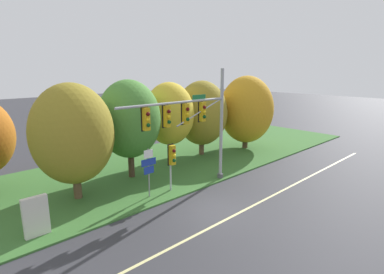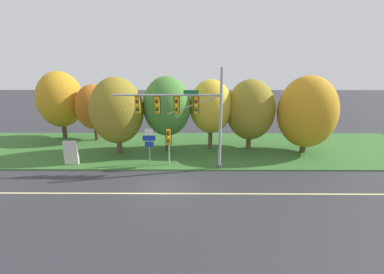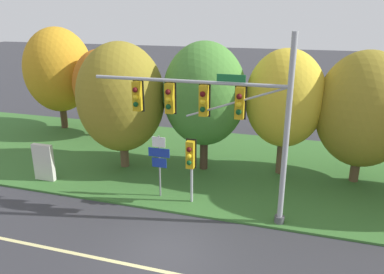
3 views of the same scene
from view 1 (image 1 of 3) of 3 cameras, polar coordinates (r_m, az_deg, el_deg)
name	(u,v)px [view 1 (image 1 of 3)]	position (r m, az deg, el deg)	size (l,w,h in m)	color
ground_plane	(213,210)	(16.99, 4.01, -13.70)	(160.00, 160.00, 0.00)	#333338
lane_stripe	(230,218)	(16.29, 7.21, -14.99)	(36.00, 0.16, 0.01)	beige
grass_verge	(132,172)	(22.92, -11.38, -6.63)	(48.00, 11.50, 0.10)	#386B2D
traffic_signal_mast	(193,119)	(18.39, 0.21, 3.42)	(8.10, 0.49, 7.53)	#9EA0A5
pedestrian_signal_near_kerb	(172,158)	(18.45, -3.83, -3.95)	(0.46, 0.55, 3.01)	#9EA0A5
route_sign_post	(149,166)	(17.83, -8.25, -5.56)	(1.01, 0.08, 2.95)	slate
tree_behind_signpost	(73,134)	(18.27, -21.77, 0.53)	(4.62, 4.62, 6.78)	brown
tree_mid_verge	(129,119)	(20.92, -11.87, 3.31)	(4.30, 4.30, 6.83)	#423021
tree_tall_centre	(169,114)	(23.73, -4.35, 4.40)	(3.96, 3.96, 6.52)	brown
tree_right_far	(202,113)	(26.27, 1.87, 4.55)	(4.51, 4.51, 6.54)	brown
tree_furthest_back	(246,110)	(28.99, 10.32, 5.16)	(5.07, 5.07, 6.91)	#4C3823
info_kiosk	(36,217)	(15.72, -27.59, -13.29)	(1.10, 0.24, 1.90)	beige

